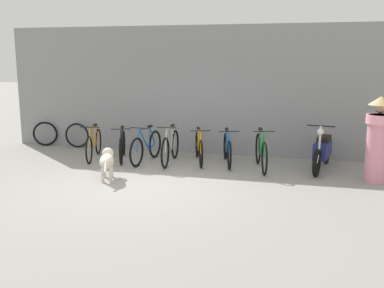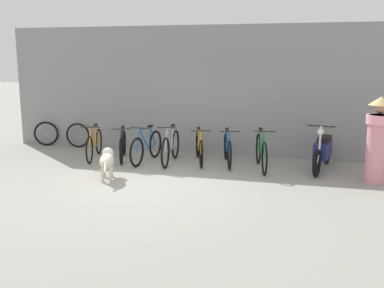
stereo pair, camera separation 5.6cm
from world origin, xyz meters
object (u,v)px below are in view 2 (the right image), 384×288
(bicycle_1, at_px, (123,146))
(stray_dog, at_px, (107,160))
(motorcycle, at_px, (323,151))
(bicycle_3, at_px, (171,147))
(spare_tire_left, at_px, (78,135))
(bicycle_2, at_px, (147,147))
(bicycle_5, at_px, (228,150))
(bicycle_4, at_px, (199,148))
(person_in_robes, at_px, (379,139))
(bicycle_0, at_px, (94,144))
(bicycle_6, at_px, (261,152))
(spare_tire_right, at_px, (46,134))

(bicycle_1, distance_m, stray_dog, 1.75)
(motorcycle, bearing_deg, bicycle_1, -77.15)
(bicycle_3, height_order, spare_tire_left, bicycle_3)
(bicycle_2, bearing_deg, bicycle_5, 102.64)
(bicycle_4, height_order, person_in_robes, person_in_robes)
(motorcycle, bearing_deg, stray_dog, -55.69)
(bicycle_0, height_order, bicycle_5, bicycle_0)
(bicycle_6, bearing_deg, motorcycle, 87.82)
(bicycle_2, relative_size, person_in_robes, 0.99)
(bicycle_4, distance_m, spare_tire_left, 3.77)
(bicycle_5, xyz_separation_m, person_in_robes, (3.16, -0.72, 0.54))
(person_in_robes, bearing_deg, bicycle_6, -54.35)
(bicycle_3, xyz_separation_m, bicycle_6, (2.13, -0.03, 0.01))
(person_in_robes, bearing_deg, bicycle_3, -49.58)
(spare_tire_left, bearing_deg, bicycle_4, -13.00)
(bicycle_6, height_order, spare_tire_right, bicycle_6)
(bicycle_2, distance_m, stray_dog, 1.63)
(bicycle_3, relative_size, spare_tire_right, 2.52)
(bicycle_2, xyz_separation_m, spare_tire_right, (-3.44, 1.13, -0.02))
(bicycle_6, height_order, spare_tire_left, bicycle_6)
(bicycle_2, relative_size, bicycle_3, 0.98)
(bicycle_1, xyz_separation_m, person_in_robes, (5.73, -0.55, 0.55))
(bicycle_4, bearing_deg, person_in_robes, 60.57)
(bicycle_5, height_order, stray_dog, bicycle_5)
(stray_dog, bearing_deg, bicycle_0, 13.08)
(bicycle_3, distance_m, motorcycle, 3.46)
(bicycle_0, distance_m, person_in_robes, 6.48)
(bicycle_6, bearing_deg, bicycle_5, -121.79)
(bicycle_5, distance_m, person_in_robes, 3.29)
(bicycle_5, xyz_separation_m, spare_tire_right, (-5.36, 0.86, -0.00))
(bicycle_4, bearing_deg, bicycle_2, -95.91)
(bicycle_2, bearing_deg, spare_tire_right, -103.40)
(bicycle_4, relative_size, person_in_robes, 0.96)
(stray_dog, bearing_deg, bicycle_5, -70.80)
(motorcycle, distance_m, person_in_robes, 1.34)
(bicycle_1, bearing_deg, spare_tire_right, -130.09)
(stray_dog, distance_m, spare_tire_left, 3.51)
(bicycle_0, bearing_deg, spare_tire_left, -151.39)
(bicycle_2, distance_m, bicycle_5, 1.93)
(bicycle_1, xyz_separation_m, bicycle_3, (1.25, -0.06, 0.04))
(bicycle_0, relative_size, spare_tire_left, 2.48)
(bicycle_0, distance_m, bicycle_3, 1.96)
(bicycle_1, height_order, bicycle_3, bicycle_3)
(bicycle_0, bearing_deg, bicycle_3, 75.88)
(motorcycle, bearing_deg, bicycle_5, -79.22)
(bicycle_5, xyz_separation_m, bicycle_6, (0.81, -0.27, 0.03))
(motorcycle, bearing_deg, bicycle_6, -67.78)
(bicycle_1, relative_size, stray_dog, 1.45)
(bicycle_3, relative_size, bicycle_6, 0.99)
(bicycle_1, xyz_separation_m, spare_tire_right, (-2.79, 1.03, 0.01))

